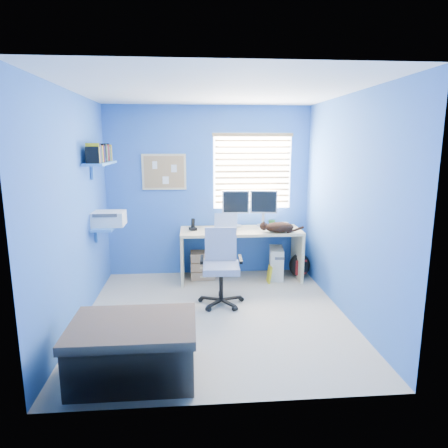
{
  "coord_description": "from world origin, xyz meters",
  "views": [
    {
      "loc": [
        -0.26,
        -4.32,
        1.97
      ],
      "look_at": [
        0.15,
        0.65,
        0.95
      ],
      "focal_mm": 32.0,
      "sensor_mm": 36.0,
      "label": 1
    }
  ],
  "objects": [
    {
      "name": "ceiling",
      "position": [
        0.0,
        0.0,
        2.5
      ],
      "size": [
        3.0,
        3.2,
        0.0
      ],
      "primitive_type": "cube",
      "color": "white",
      "rests_on": "wall_back"
    },
    {
      "name": "laptop",
      "position": [
        0.2,
        1.18,
        0.85
      ],
      "size": [
        0.38,
        0.32,
        0.22
      ],
      "primitive_type": "cube",
      "rotation": [
        0.0,
        0.0,
        -0.21
      ],
      "color": "silver",
      "rests_on": "desk"
    },
    {
      "name": "window_blinds",
      "position": [
        0.65,
        1.57,
        1.55
      ],
      "size": [
        1.15,
        0.05,
        1.1
      ],
      "color": "white",
      "rests_on": "ground"
    },
    {
      "name": "cat",
      "position": [
        0.96,
        1.04,
        0.81
      ],
      "size": [
        0.43,
        0.26,
        0.15
      ],
      "primitive_type": "ellipsoid",
      "rotation": [
        0.0,
        0.0,
        -0.13
      ],
      "color": "black",
      "rests_on": "desk"
    },
    {
      "name": "monitor_right",
      "position": [
        0.81,
        1.48,
        1.01
      ],
      "size": [
        0.41,
        0.19,
        0.54
      ],
      "primitive_type": "cube",
      "rotation": [
        0.0,
        0.0,
        -0.17
      ],
      "color": "silver",
      "rests_on": "desk"
    },
    {
      "name": "drawer_boxes",
      "position": [
        -0.11,
        1.32,
        0.2
      ],
      "size": [
        0.35,
        0.28,
        0.41
      ],
      "primitive_type": "cube",
      "color": "tan",
      "rests_on": "floor"
    },
    {
      "name": "wall_front",
      "position": [
        0.0,
        -1.6,
        1.25
      ],
      "size": [
        3.0,
        0.01,
        2.5
      ],
      "primitive_type": "cube",
      "color": "blue",
      "rests_on": "ground"
    },
    {
      "name": "wall_left",
      "position": [
        -1.5,
        0.0,
        1.25
      ],
      "size": [
        0.01,
        3.2,
        2.5
      ],
      "primitive_type": "cube",
      "color": "blue",
      "rests_on": "ground"
    },
    {
      "name": "wall_right",
      "position": [
        1.5,
        0.0,
        1.25
      ],
      "size": [
        0.01,
        3.2,
        2.5
      ],
      "primitive_type": "cube",
      "color": "blue",
      "rests_on": "ground"
    },
    {
      "name": "bed_corner",
      "position": [
        -0.77,
        -1.15,
        0.24
      ],
      "size": [
        1.01,
        0.72,
        0.49
      ],
      "primitive_type": "cube",
      "color": "brown",
      "rests_on": "floor"
    },
    {
      "name": "office_chair",
      "position": [
        0.09,
        0.38,
        0.35
      ],
      "size": [
        0.56,
        0.56,
        0.93
      ],
      "color": "black",
      "rests_on": "floor"
    },
    {
      "name": "wall_back",
      "position": [
        0.0,
        1.6,
        1.25
      ],
      "size": [
        3.0,
        0.01,
        2.5
      ],
      "primitive_type": "cube",
      "color": "blue",
      "rests_on": "ground"
    },
    {
      "name": "backpack",
      "position": [
        1.33,
        1.25,
        0.18
      ],
      "size": [
        0.37,
        0.33,
        0.36
      ],
      "primitive_type": "ellipsoid",
      "rotation": [
        0.0,
        0.0,
        0.35
      ],
      "color": "black",
      "rests_on": "floor"
    },
    {
      "name": "floor",
      "position": [
        0.0,
        0.0,
        0.0
      ],
      "size": [
        3.0,
        3.2,
        0.0
      ],
      "primitive_type": "cube",
      "color": "#C0AC97",
      "rests_on": "ground"
    },
    {
      "name": "phone",
      "position": [
        -0.24,
        1.27,
        0.82
      ],
      "size": [
        0.12,
        0.13,
        0.17
      ],
      "primitive_type": "cube",
      "rotation": [
        0.0,
        0.0,
        0.32
      ],
      "color": "black",
      "rests_on": "desk"
    },
    {
      "name": "tower_pc",
      "position": [
        0.98,
        1.27,
        0.23
      ],
      "size": [
        0.26,
        0.46,
        0.45
      ],
      "primitive_type": "cube",
      "rotation": [
        0.0,
        0.0,
        -0.16
      ],
      "color": "beige",
      "rests_on": "floor"
    },
    {
      "name": "cd_spindle",
      "position": [
        1.1,
        1.37,
        0.78
      ],
      "size": [
        0.13,
        0.13,
        0.07
      ],
      "primitive_type": "cylinder",
      "color": "silver",
      "rests_on": "desk"
    },
    {
      "name": "yellow_book",
      "position": [
        0.84,
        1.07,
        0.12
      ],
      "size": [
        0.03,
        0.17,
        0.24
      ],
      "primitive_type": "cube",
      "color": "yellow",
      "rests_on": "floor"
    },
    {
      "name": "monitor_left",
      "position": [
        0.39,
        1.49,
        1.01
      ],
      "size": [
        0.41,
        0.15,
        0.54
      ],
      "primitive_type": "cube",
      "rotation": [
        0.0,
        0.0,
        -0.07
      ],
      "color": "silver",
      "rests_on": "desk"
    },
    {
      "name": "corkboard",
      "position": [
        -0.65,
        1.58,
        1.55
      ],
      "size": [
        0.64,
        0.02,
        0.52
      ],
      "color": "tan",
      "rests_on": "ground"
    },
    {
      "name": "wall_shelves",
      "position": [
        -1.35,
        0.75,
        1.43
      ],
      "size": [
        0.42,
        0.9,
        1.05
      ],
      "color": "#4185D1",
      "rests_on": "ground"
    },
    {
      "name": "desk",
      "position": [
        0.44,
        1.26,
        0.37
      ],
      "size": [
        1.73,
        0.65,
        0.74
      ],
      "primitive_type": "cube",
      "color": "tan",
      "rests_on": "floor"
    },
    {
      "name": "mug",
      "position": [
        0.93,
        1.43,
        0.79
      ],
      "size": [
        0.1,
        0.09,
        0.1
      ],
      "primitive_type": "imported",
      "color": "#25682C",
      "rests_on": "desk"
    }
  ]
}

